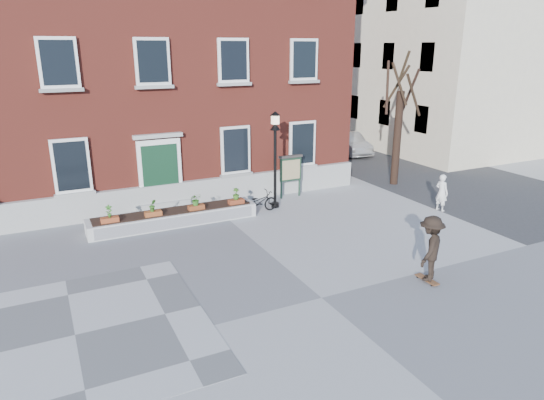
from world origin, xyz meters
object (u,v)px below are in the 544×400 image
notice_board (291,169)px  skateboarder (430,248)px  bicycle (259,202)px  bystander (442,193)px  parked_car (349,143)px  lamp_post (275,146)px

notice_board → skateboarder: (-0.33, -8.79, -0.26)m
bicycle → bystander: (6.68, -3.00, 0.32)m
bystander → skateboarder: skateboarder is taller
bicycle → skateboarder: bearing=-172.3°
parked_car → notice_board: bearing=-131.1°
lamp_post → notice_board: (1.23, 0.97, -1.28)m
lamp_post → bicycle: bearing=-160.6°
notice_board → lamp_post: bearing=-141.8°
parked_car → bystander: 11.10m
notice_board → bicycle: bearing=-148.8°
notice_board → skateboarder: bearing=-92.2°
bicycle → lamp_post: lamp_post is taller
bystander → lamp_post: 6.91m
bicycle → parked_car: size_ratio=0.41×
bystander → lamp_post: (-5.80, 3.31, 1.78)m
parked_car → notice_board: 9.90m
bystander → skateboarder: 6.66m
parked_car → lamp_post: size_ratio=1.02×
parked_car → notice_board: notice_board is taller
parked_car → bystander: size_ratio=2.66×
bystander → parked_car: bearing=-23.6°
bystander → notice_board: notice_board is taller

